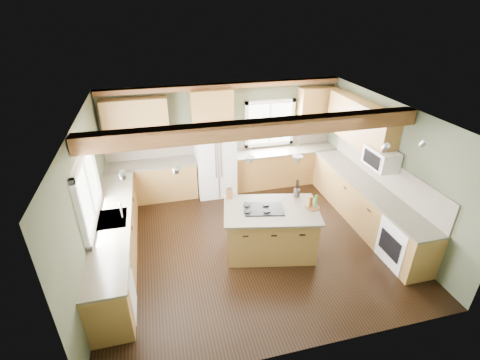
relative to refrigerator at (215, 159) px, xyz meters
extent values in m
plane|color=black|center=(0.30, -2.12, -0.90)|extent=(5.60, 5.60, 0.00)
plane|color=silver|center=(0.30, -2.12, 1.70)|extent=(5.60, 5.60, 0.00)
plane|color=#3E4631|center=(0.30, 0.38, 0.40)|extent=(5.60, 0.00, 5.60)
plane|color=#3E4631|center=(-2.50, -2.12, 0.40)|extent=(0.00, 5.00, 5.00)
plane|color=#3E4631|center=(3.10, -2.12, 0.40)|extent=(0.00, 5.00, 5.00)
cube|color=#532D17|center=(0.30, -2.46, 1.57)|extent=(5.55, 0.26, 0.26)
cube|color=#532D17|center=(0.30, 0.28, 1.64)|extent=(5.55, 0.20, 0.10)
cube|color=brown|center=(0.30, 0.36, 0.31)|extent=(5.58, 0.03, 0.58)
cube|color=brown|center=(3.08, -2.07, 0.31)|extent=(0.03, 3.70, 0.58)
cube|color=brown|center=(-1.49, 0.08, -0.46)|extent=(2.02, 0.60, 0.88)
cube|color=#443E32|center=(-1.49, 0.08, 0.00)|extent=(2.06, 0.64, 0.04)
cube|color=brown|center=(1.79, 0.08, -0.46)|extent=(2.62, 0.60, 0.88)
cube|color=#443E32|center=(1.79, 0.08, 0.00)|extent=(2.66, 0.64, 0.04)
cube|color=brown|center=(-2.20, -2.07, -0.46)|extent=(0.60, 3.70, 0.88)
cube|color=#443E32|center=(-2.20, -2.07, 0.00)|extent=(0.64, 3.74, 0.04)
cube|color=brown|center=(2.80, -2.07, -0.46)|extent=(0.60, 3.70, 0.88)
cube|color=#443E32|center=(2.80, -2.07, 0.00)|extent=(0.64, 3.74, 0.04)
cube|color=brown|center=(-1.69, 0.21, 1.05)|extent=(1.40, 0.35, 0.90)
cube|color=brown|center=(0.00, 0.21, 1.25)|extent=(0.96, 0.35, 0.70)
cube|color=brown|center=(2.92, -1.22, 1.05)|extent=(0.35, 2.20, 0.90)
cube|color=brown|center=(2.60, 0.21, 1.05)|extent=(0.90, 0.35, 0.90)
cube|color=white|center=(-2.48, -2.07, 0.65)|extent=(0.04, 1.60, 1.05)
cube|color=white|center=(1.45, 0.36, 0.65)|extent=(1.10, 0.04, 1.00)
cube|color=#262628|center=(-2.20, -2.07, 0.01)|extent=(0.50, 0.65, 0.03)
cylinder|color=#B2B2B7|center=(-2.02, -2.07, 0.15)|extent=(0.02, 0.02, 0.28)
cube|color=white|center=(-2.19, -3.37, -0.47)|extent=(0.60, 0.60, 0.84)
cube|color=white|center=(2.79, -3.37, -0.47)|extent=(0.60, 0.72, 0.84)
cube|color=white|center=(2.88, -2.17, 0.65)|extent=(0.40, 0.70, 0.38)
cone|color=#B2B2B7|center=(0.18, -2.37, 0.98)|extent=(0.18, 0.18, 0.16)
cone|color=#B2B2B7|center=(0.96, -2.54, 0.98)|extent=(0.18, 0.18, 0.16)
cube|color=silver|center=(0.00, 0.00, 0.00)|extent=(0.90, 0.74, 1.80)
cube|color=brown|center=(0.57, -2.46, -0.46)|extent=(1.77, 1.29, 0.88)
cube|color=#443E32|center=(0.57, -2.46, 0.00)|extent=(1.89, 1.41, 0.04)
cube|color=black|center=(0.44, -2.43, 0.03)|extent=(0.77, 0.60, 0.02)
cube|color=#57351A|center=(-0.07, -1.89, 0.11)|extent=(0.14, 0.12, 0.19)
cylinder|color=#453A37|center=(1.19, -2.14, 0.10)|extent=(0.16, 0.16, 0.16)
camera|label=1|loc=(-1.27, -7.45, 3.41)|focal=26.00mm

